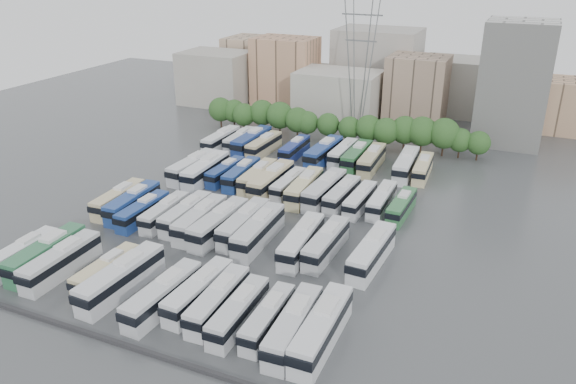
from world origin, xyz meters
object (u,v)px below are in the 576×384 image
at_px(bus_r1_s7, 244,223).
at_px(bus_r3_s10, 372,160).
at_px(electricity_pylon, 360,52).
at_px(bus_r1_s5, 200,219).
at_px(bus_r1_s3, 165,212).
at_px(bus_r2_s13, 401,206).
at_px(bus_r1_s8, 258,230).
at_px(bus_r3_s0, 221,140).
at_px(bus_r3_s8, 343,153).
at_px(bus_r1_s2, 143,211).
at_px(bus_r0_s11, 268,318).
at_px(bus_r0_s10, 238,311).
at_px(bus_r2_s2, 206,170).
at_px(bus_r3_s2, 252,141).
at_px(bus_r1_s4, 186,214).
at_px(bus_r1_s6, 219,223).
at_px(bus_r3_s1, 240,140).
at_px(bus_r2_s3, 226,172).
at_px(bus_r1_s11, 326,243).
at_px(bus_r0_s13, 322,329).
at_px(bus_r1_s10, 301,241).
at_px(bus_r1_s13, 372,252).
at_px(bus_r2_s9, 324,189).
at_px(bus_r3_s13, 423,168).
at_px(bus_r0_s5, 121,278).
at_px(bus_r3_s12, 406,164).
at_px(bus_r3_s5, 295,149).
at_px(bus_r3_s9, 357,156).
at_px(bus_r2_s1, 193,167).
at_px(bus_r0_s12, 293,326).
at_px(bus_r2_s11, 360,199).
at_px(bus_r3_s3, 264,145).
at_px(bus_r2_s6, 271,180).
at_px(bus_r2_s8, 304,187).
at_px(bus_r1_s0, 118,199).
at_px(bus_r2_s4, 241,174).
at_px(bus_r0_s9, 218,300).
at_px(bus_r0_s7, 163,295).
at_px(bus_r2_s7, 289,184).
at_px(bus_r2_s5, 258,177).
at_px(bus_r0_s8, 199,291).
at_px(bus_r2_s12, 382,200).

distance_m(bus_r1_s7, bus_r3_s10, 35.74).
xyz_separation_m(electricity_pylon, bus_r1_s5, (-6.97, -56.35, -16.71)).
xyz_separation_m(bus_r1_s3, bus_r2_s13, (33.17, 17.17, -0.05)).
distance_m(bus_r1_s8, bus_r3_s0, 43.68).
bearing_deg(bus_r3_s8, bus_r1_s2, -116.45).
bearing_deg(bus_r0_s11, bus_r0_s10, -174.27).
height_order(bus_r2_s2, bus_r3_s2, same).
bearing_deg(bus_r3_s2, bus_r1_s4, -78.14).
bearing_deg(bus_r1_s6, electricity_pylon, 88.22).
xyz_separation_m(bus_r0_s11, bus_r3_s1, (-32.89, 54.63, 0.10)).
height_order(bus_r2_s3, bus_r3_s0, bus_r3_s0).
xyz_separation_m(bus_r1_s11, bus_r3_s0, (-36.46, 34.21, 0.02)).
distance_m(bus_r1_s11, bus_r3_s10, 35.16).
xyz_separation_m(bus_r0_s13, bus_r1_s10, (-9.60, 17.49, -0.10)).
relative_size(bus_r1_s2, bus_r1_s13, 0.85).
height_order(bus_r2_s9, bus_r3_s13, bus_r2_s9).
bearing_deg(bus_r3_s8, bus_r0_s5, -98.95).
bearing_deg(bus_r3_s2, bus_r1_s7, -63.42).
xyz_separation_m(bus_r2_s2, bus_r3_s12, (33.04, 17.75, -0.02)).
bearing_deg(bus_r3_s2, bus_r0_s5, -78.54).
bearing_deg(bus_r3_s5, bus_r3_s9, 1.11).
bearing_deg(bus_r2_s1, bus_r2_s3, 11.35).
relative_size(bus_r2_s13, bus_r3_s13, 0.94).
relative_size(bus_r0_s12, bus_r3_s12, 0.94).
height_order(bus_r2_s11, bus_r3_s3, bus_r3_s3).
distance_m(bus_r1_s3, bus_r2_s6, 20.40).
bearing_deg(bus_r1_s11, bus_r2_s6, 135.05).
xyz_separation_m(bus_r2_s8, bus_r3_s5, (-9.66, 18.41, -0.20)).
relative_size(bus_r2_s6, bus_r2_s9, 1.01).
bearing_deg(bus_r0_s10, electricity_pylon, 95.96).
distance_m(bus_r1_s0, bus_r1_s8, 26.21).
relative_size(bus_r1_s11, bus_r2_s11, 1.11).
distance_m(bus_r1_s0, bus_r1_s11, 36.33).
bearing_deg(bus_r2_s6, bus_r0_s10, -69.42).
height_order(bus_r2_s4, bus_r2_s8, bus_r2_s8).
distance_m(bus_r0_s9, bus_r3_s12, 53.67).
distance_m(bus_r0_s7, bus_r1_s11, 23.75).
height_order(bus_r2_s7, bus_r2_s9, bus_r2_s9).
relative_size(bus_r1_s11, bus_r1_s13, 0.93).
bearing_deg(bus_r2_s5, bus_r2_s7, -7.01).
bearing_deg(bus_r1_s4, bus_r0_s9, -49.01).
bearing_deg(bus_r2_s5, bus_r3_s8, 60.09).
relative_size(bus_r1_s10, bus_r2_s6, 0.96).
bearing_deg(bus_r3_s3, bus_r0_s8, -70.07).
height_order(bus_r1_s13, bus_r2_s1, bus_r1_s13).
xyz_separation_m(bus_r0_s11, bus_r2_s4, (-23.11, 37.03, 0.13)).
relative_size(bus_r1_s6, bus_r1_s11, 1.09).
xyz_separation_m(bus_r0_s13, bus_r2_s12, (-3.11, 36.14, -0.34)).
bearing_deg(bus_r1_s3, bus_r0_s5, -72.45).
height_order(bus_r1_s10, bus_r3_s0, bus_r1_s10).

